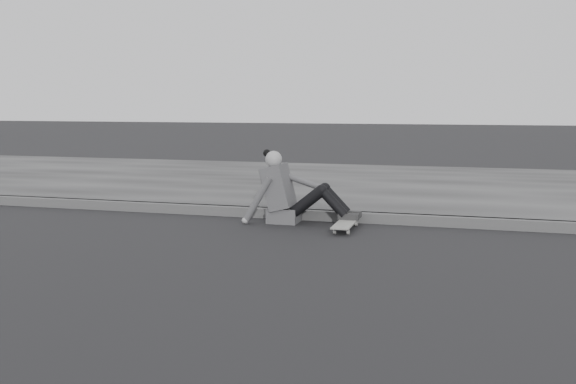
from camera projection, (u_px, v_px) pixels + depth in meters
The scene contains 5 objects.
ground at pixel (324, 279), 5.24m from camera, with size 80.00×80.00×0.00m, color black.
curb at pixel (371, 218), 7.69m from camera, with size 24.00×0.16×0.12m, color #484848.
sidewalk at pixel (397, 186), 10.58m from camera, with size 24.00×6.00×0.12m, color #393939.
skateboard at pixel (346, 224), 7.26m from camera, with size 0.20×0.78×0.09m.
seated_woman at pixel (289, 193), 7.65m from camera, with size 1.38×0.46×0.88m.
Camera 1 is at (1.08, -4.99, 1.42)m, focal length 40.00 mm.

